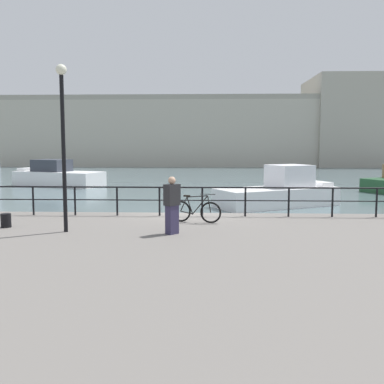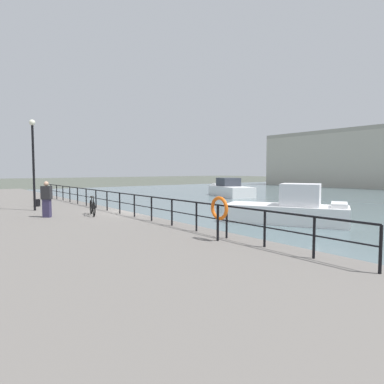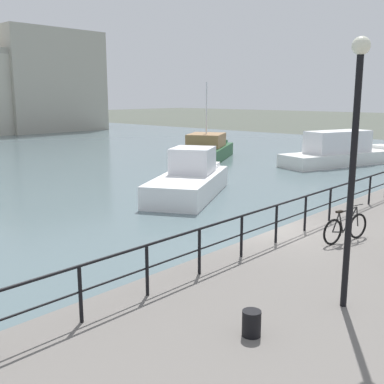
% 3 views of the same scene
% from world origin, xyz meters
% --- Properties ---
extents(ground_plane, '(240.00, 240.00, 0.00)m').
position_xyz_m(ground_plane, '(0.00, 0.00, 0.00)').
color(ground_plane, '#4C5147').
extents(water_basin, '(80.00, 60.00, 0.01)m').
position_xyz_m(water_basin, '(0.00, 30.20, 0.01)').
color(water_basin, slate).
rests_on(water_basin, ground_plane).
extents(moored_harbor_tender, '(7.71, 5.12, 2.11)m').
position_xyz_m(moored_harbor_tender, '(-11.58, 18.96, 0.79)').
color(moored_harbor_tender, white).
rests_on(moored_harbor_tender, water_basin).
extents(moored_white_yacht, '(7.14, 5.43, 2.25)m').
position_xyz_m(moored_white_yacht, '(4.62, 7.76, 0.77)').
color(moored_white_yacht, white).
rests_on(moored_white_yacht, water_basin).
extents(quay_railing, '(26.71, 0.07, 1.08)m').
position_xyz_m(quay_railing, '(-0.28, -0.75, 1.55)').
color(quay_railing, black).
rests_on(quay_railing, quay_promenade).
extents(parked_bicycle, '(1.73, 0.48, 0.98)m').
position_xyz_m(parked_bicycle, '(0.30, -2.10, 1.20)').
color(parked_bicycle, black).
rests_on(parked_bicycle, quay_promenade).
extents(mooring_bollard, '(0.32, 0.32, 0.44)m').
position_xyz_m(mooring_bollard, '(-5.68, -3.24, 1.03)').
color(mooring_bollard, black).
rests_on(mooring_bollard, quay_promenade).
extents(life_ring_stand, '(0.75, 0.16, 1.40)m').
position_xyz_m(life_ring_stand, '(8.45, -1.19, 1.78)').
color(life_ring_stand, black).
rests_on(life_ring_stand, quay_promenade).
extents(quay_lamp_post, '(0.32, 0.32, 4.94)m').
position_xyz_m(quay_lamp_post, '(-3.55, -3.87, 3.94)').
color(quay_lamp_post, black).
rests_on(quay_lamp_post, quay_promenade).
extents(standing_person, '(0.50, 0.51, 1.69)m').
position_xyz_m(standing_person, '(-0.32, -4.06, 1.67)').
color(standing_person, '#332D4C').
rests_on(standing_person, quay_promenade).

